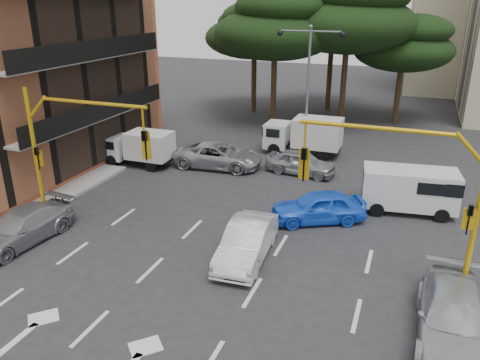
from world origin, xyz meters
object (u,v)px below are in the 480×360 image
Objects in this scene: car_white_hatch at (247,242)px; car_silver_cross_a at (218,156)px; car_silver_cross_b at (301,162)px; box_truck_b at (304,136)px; car_blue_compact at (318,207)px; signal_mast_left at (67,142)px; street_lamp_center at (309,67)px; van_white at (409,190)px; signal_mast_right at (419,185)px; car_silver_parked at (453,318)px; box_truck_a at (139,148)px; car_silver_wagon at (21,227)px.

car_silver_cross_a is at bearing 115.23° from car_white_hatch.
box_truck_b reaches higher than car_silver_cross_b.
car_blue_compact is 0.85× the size of box_truck_b.
street_lamp_center reaches higher than signal_mast_left.
car_silver_cross_a is at bearing -111.00° from van_white.
car_silver_parked is at bearing -55.78° from signal_mast_right.
box_truck_a is at bearing 122.10° from box_truck_b.
signal_mast_left reaches higher than car_silver_wagon.
car_silver_parked is 1.16× the size of box_truck_a.
box_truck_b is (-8.21, 15.58, 0.49)m from car_silver_parked.
signal_mast_right is at bearing 0.00° from signal_mast_left.
car_blue_compact is 9.72m from box_truck_b.
signal_mast_left is at bearing 149.54° from car_silver_cross_b.
van_white is at bearing 46.34° from car_white_hatch.
car_silver_parked is (5.29, -6.32, 0.01)m from car_blue_compact.
box_truck_a is at bearing 101.00° from car_silver_cross_a.
car_silver_cross_b is (-2.19, 5.69, -0.03)m from car_blue_compact.
car_silver_wagon is at bearing -121.22° from signal_mast_left.
car_silver_parked is (12.31, -11.38, 0.00)m from car_silver_cross_a.
signal_mast_right is 6.57m from car_white_hatch.
signal_mast_right is 1.45× the size of car_blue_compact.
car_white_hatch is 9.28m from car_silver_wagon.
car_silver_parked is (15.02, -2.07, -3.17)m from signal_mast_left.
signal_mast_left is at bearing -166.99° from box_truck_a.
car_silver_cross_b is 3.68m from box_truck_b.
car_blue_compact is 8.66m from car_silver_cross_a.
car_white_hatch is 0.85× the size of car_silver_cross_a.
car_silver_cross_a is 4.79m from box_truck_a.
box_truck_b reaches higher than car_blue_compact.
box_truck_b is at bearing -57.97° from box_truck_a.
car_silver_cross_a is at bearing 137.60° from car_silver_parked.
car_silver_wagon is at bearing 150.47° from car_silver_cross_b.
signal_mast_right is 1.17× the size of car_silver_cross_a.
car_silver_cross_b is (-0.31, 9.86, -0.04)m from car_white_hatch.
car_white_hatch is at bearing 0.63° from signal_mast_left.
signal_mast_left is at bearing 158.95° from car_silver_cross_a.
car_silver_wagon is at bearing -172.41° from signal_mast_right.
signal_mast_left is 8.47m from car_white_hatch.
car_silver_parked is 1.01× the size of box_truck_b.
street_lamp_center is at bearing 68.86° from car_silver_wagon.
street_lamp_center is at bearing 115.91° from signal_mast_right.
signal_mast_left reaches higher than car_silver_cross_b.
box_truck_b is (4.10, 4.20, 0.49)m from car_silver_cross_a.
van_white is at bearing -47.50° from street_lamp_center.
signal_mast_right reaches higher than car_silver_wagon.
box_truck_a is at bearing 149.57° from car_silver_parked.
box_truck_a is (-8.69, -6.00, -4.38)m from street_lamp_center.
car_silver_wagon is at bearing 156.09° from car_silver_cross_a.
car_silver_wagon is 16.21m from car_silver_parked.
box_truck_a is at bearing 108.30° from car_silver_cross_b.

